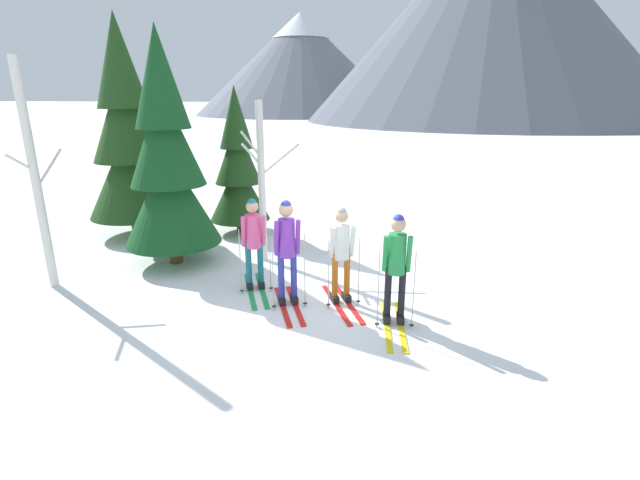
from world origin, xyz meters
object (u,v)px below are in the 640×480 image
at_px(pine_tree_near, 128,139).
at_px(birch_tree_tall, 35,178).
at_px(pine_tree_far, 238,168).
at_px(pine_tree_mid, 167,161).
at_px(skier_in_white, 341,250).
at_px(birch_tree_slender, 262,182).
at_px(skier_in_pink, 253,239).
at_px(skier_in_green, 396,265).
at_px(skier_in_purple, 287,246).

distance_m(pine_tree_near, birch_tree_tall, 3.53).
relative_size(pine_tree_far, birch_tree_tall, 0.90).
bearing_deg(birch_tree_tall, pine_tree_mid, 41.95).
height_order(pine_tree_near, birch_tree_tall, pine_tree_near).
height_order(skier_in_white, birch_tree_slender, birch_tree_slender).
bearing_deg(birch_tree_tall, birch_tree_slender, 29.11).
distance_m(pine_tree_far, birch_tree_tall, 4.73).
distance_m(skier_in_pink, pine_tree_far, 3.94).
relative_size(pine_tree_mid, pine_tree_far, 1.29).
distance_m(pine_tree_near, pine_tree_far, 2.78).
height_order(pine_tree_mid, pine_tree_far, pine_tree_mid).
bearing_deg(pine_tree_mid, skier_in_green, -24.80).
distance_m(skier_in_pink, birch_tree_tall, 4.04).
height_order(pine_tree_mid, birch_tree_slender, pine_tree_mid).
xyz_separation_m(pine_tree_mid, birch_tree_slender, (1.87, 0.44, -0.46)).
relative_size(skier_in_purple, pine_tree_far, 0.50).
bearing_deg(pine_tree_far, birch_tree_tall, -121.11).
distance_m(skier_in_green, pine_tree_far, 6.17).
relative_size(skier_in_green, pine_tree_far, 0.48).
bearing_deg(pine_tree_mid, skier_in_white, -21.57).
height_order(skier_in_white, pine_tree_mid, pine_tree_mid).
distance_m(skier_in_white, pine_tree_far, 5.06).
bearing_deg(skier_in_pink, pine_tree_near, 142.92).
distance_m(skier_in_purple, birch_tree_tall, 4.73).
relative_size(skier_in_purple, pine_tree_near, 0.35).
height_order(skier_in_pink, skier_in_purple, skier_in_purple).
xyz_separation_m(skier_in_green, birch_tree_tall, (-6.45, 0.59, 1.09)).
relative_size(skier_in_pink, skier_in_purple, 0.94).
bearing_deg(skier_in_white, skier_in_pink, 168.14).
bearing_deg(birch_tree_tall, skier_in_green, -5.24).
xyz_separation_m(skier_in_purple, birch_tree_tall, (-4.61, 0.12, 1.02)).
bearing_deg(skier_in_pink, birch_tree_tall, -173.54).
relative_size(skier_in_purple, skier_in_green, 1.03).
relative_size(birch_tree_tall, birch_tree_slender, 1.22).
distance_m(skier_in_white, birch_tree_tall, 5.63).
bearing_deg(skier_in_purple, birch_tree_tall, 178.51).
bearing_deg(birch_tree_slender, skier_in_white, -45.50).
distance_m(skier_in_white, pine_tree_near, 6.82).
xyz_separation_m(skier_in_white, birch_tree_slender, (-1.89, 1.93, 0.79)).
xyz_separation_m(skier_in_pink, pine_tree_near, (-4.05, 3.06, 1.48)).
bearing_deg(pine_tree_near, birch_tree_slender, -21.24).
bearing_deg(pine_tree_mid, skier_in_pink, -28.41).
relative_size(pine_tree_near, birch_tree_slender, 1.58).
distance_m(pine_tree_near, pine_tree_mid, 2.74).
distance_m(skier_in_purple, birch_tree_slender, 2.45).
height_order(pine_tree_near, birch_tree_slender, pine_tree_near).
bearing_deg(skier_in_pink, pine_tree_mid, 151.59).
distance_m(skier_in_green, pine_tree_near, 7.94).
relative_size(skier_in_pink, pine_tree_mid, 0.36).
height_order(skier_in_purple, skier_in_white, skier_in_purple).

